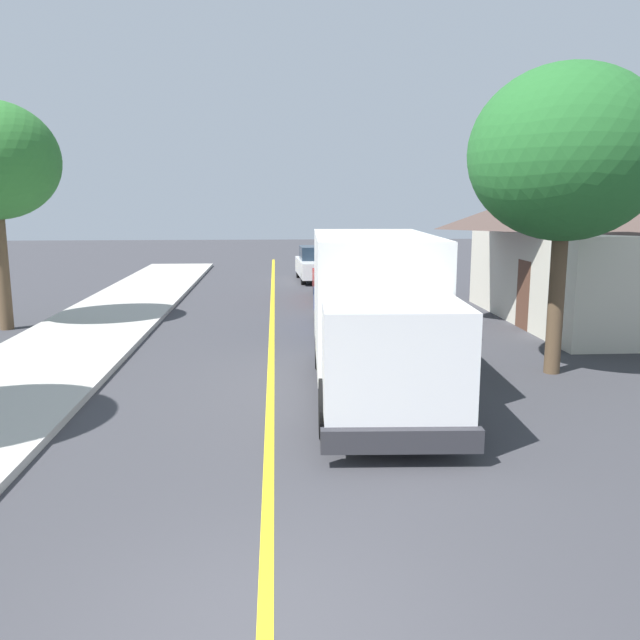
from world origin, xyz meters
TOP-DOWN VIEW (x-y plane):
  - ground_plane at (0.00, 0.00)m, footprint 120.00×120.00m
  - centre_line_yellow at (0.00, 10.00)m, footprint 0.16×56.00m
  - box_truck at (2.15, 7.53)m, footprint 2.74×7.29m
  - parked_car_near at (2.34, 14.31)m, footprint 1.87×4.43m
  - parked_car_mid at (2.58, 20.34)m, footprint 1.84×4.42m
  - parked_car_far at (2.15, 26.42)m, footprint 1.99×4.47m
  - stop_sign at (4.21, 11.44)m, footprint 0.80×0.10m
  - street_tree_far_side at (6.43, 8.80)m, footprint 4.19×4.19m

SIDE VIEW (x-z plane):
  - ground_plane at x=0.00m, z-range 0.00..0.00m
  - centre_line_yellow at x=0.00m, z-range 0.00..0.01m
  - parked_car_near at x=2.34m, z-range -0.04..1.63m
  - parked_car_mid at x=2.58m, z-range -0.04..1.63m
  - parked_car_far at x=2.15m, z-range -0.04..1.63m
  - box_truck at x=2.15m, z-range 0.17..3.37m
  - stop_sign at x=4.21m, z-range 0.53..3.18m
  - street_tree_far_side at x=6.43m, z-range 1.49..8.27m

